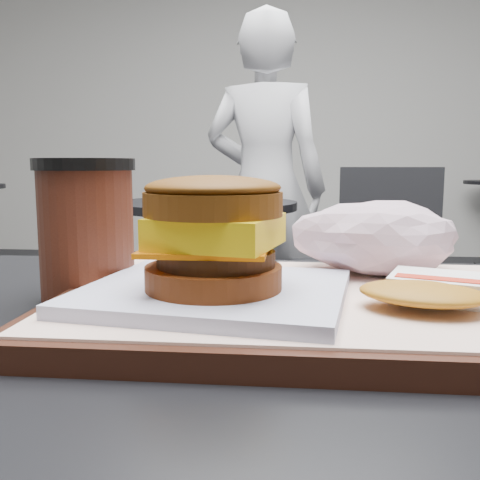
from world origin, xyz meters
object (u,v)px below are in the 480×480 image
object	(u,v)px
crumpled_wrapper	(375,236)
patron	(265,189)
neighbor_table	(206,253)
coffee_cup	(87,227)
breakfast_sandwich	(215,248)
serving_tray	(300,304)
hash_brown	(440,291)
neighbor_chair	(357,258)

from	to	relation	value
crumpled_wrapper	patron	world-z (taller)	patron
neighbor_table	patron	distance (m)	0.55
coffee_cup	patron	size ratio (longest dim) A/B	0.08
breakfast_sandwich	neighbor_table	bearing A→B (deg)	99.73
breakfast_sandwich	coffee_cup	distance (m)	0.15
serving_tray	hash_brown	xyz separation A→B (m)	(0.10, -0.03, 0.02)
serving_tray	breakfast_sandwich	bearing A→B (deg)	-151.25
breakfast_sandwich	neighbor_chair	size ratio (longest dim) A/B	0.24
breakfast_sandwich	crumpled_wrapper	distance (m)	0.18
crumpled_wrapper	neighbor_table	world-z (taller)	crumpled_wrapper
coffee_cup	crumpled_wrapper	bearing A→B (deg)	10.14
coffee_cup	neighbor_chair	xyz separation A→B (m)	(0.44, 1.73, -0.32)
serving_tray	neighbor_table	world-z (taller)	serving_tray
coffee_cup	breakfast_sandwich	bearing A→B (deg)	-30.66
hash_brown	neighbor_table	size ratio (longest dim) A/B	0.18
neighbor_table	coffee_cup	bearing A→B (deg)	-84.37
serving_tray	patron	xyz separation A→B (m)	(-0.14, 2.05, -0.00)
serving_tray	breakfast_sandwich	xyz separation A→B (m)	(-0.06, -0.03, 0.05)
coffee_cup	patron	world-z (taller)	patron
neighbor_table	patron	xyz separation A→B (m)	(0.20, 0.45, 0.23)
breakfast_sandwich	crumpled_wrapper	xyz separation A→B (m)	(0.13, 0.12, -0.01)
coffee_cup	patron	xyz separation A→B (m)	(0.05, 2.01, -0.06)
breakfast_sandwich	coffee_cup	size ratio (longest dim) A/B	1.70
serving_tray	patron	bearing A→B (deg)	93.91
coffee_cup	neighbor_chair	distance (m)	1.82
hash_brown	crumpled_wrapper	distance (m)	0.12
serving_tray	neighbor_table	xyz separation A→B (m)	(-0.34, 1.60, -0.23)
coffee_cup	neighbor_table	world-z (taller)	coffee_cup
serving_tray	hash_brown	distance (m)	0.11
hash_brown	patron	size ratio (longest dim) A/B	0.08
patron	breakfast_sandwich	bearing A→B (deg)	103.88
coffee_cup	patron	distance (m)	2.01
neighbor_table	hash_brown	bearing A→B (deg)	-74.80
neighbor_chair	patron	bearing A→B (deg)	144.48
crumpled_wrapper	coffee_cup	distance (m)	0.26
neighbor_chair	patron	size ratio (longest dim) A/B	0.56
coffee_cup	neighbor_table	distance (m)	1.59
breakfast_sandwich	neighbor_table	xyz separation A→B (m)	(-0.28, 1.63, -0.28)
hash_brown	crumpled_wrapper	world-z (taller)	crumpled_wrapper
patron	coffee_cup	bearing A→B (deg)	100.36
serving_tray	neighbor_chair	distance (m)	1.81
serving_tray	crumpled_wrapper	world-z (taller)	crumpled_wrapper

